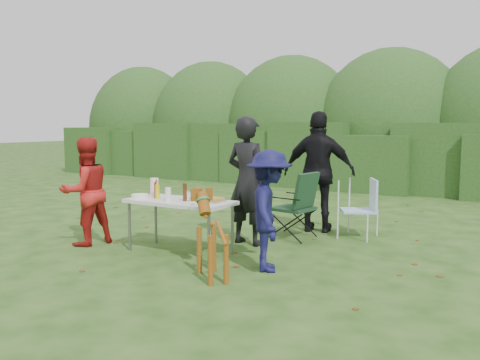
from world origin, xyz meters
The scene contains 20 objects.
ground centered at (0.00, 0.00, 0.00)m, with size 80.00×80.00×0.00m, color #1E4211.
hedge_row centered at (0.00, 8.00, 0.85)m, with size 22.00×1.40×1.70m, color #23471C.
shrub_backdrop centered at (0.00, 9.60, 1.60)m, with size 20.00×2.60×3.20m, color #3D6628.
folding_table centered at (-0.29, 0.03, 0.69)m, with size 1.50×0.70×0.74m.
person_cook centered at (0.24, 0.97, 0.95)m, with size 0.69×0.45×1.89m, color black.
person_red_jacket centered at (-1.77, -0.30, 0.80)m, with size 0.77×0.60×1.59m, color #B21B19.
person_black_puffy centered at (0.81, 2.33, 1.00)m, with size 1.17×0.49×1.99m, color black.
child centered at (1.17, -0.08, 0.74)m, with size 0.96×0.55×1.48m, color #111140.
dog centered at (0.76, -0.72, 0.49)m, with size 1.02×0.41×0.97m, color brown, non-canonical shape.
camping_chair centered at (0.64, 1.69, 0.53)m, with size 0.66×0.66×1.06m, color #193B21, non-canonical shape.
lawn_chair centered at (1.51, 2.24, 0.47)m, with size 0.55×0.55×0.94m, color #58A1D5, non-canonical shape.
food_tray centered at (0.11, 0.13, 0.75)m, with size 0.45×0.30×0.02m, color #B7B7BA.
focaccia_bread centered at (0.11, 0.13, 0.78)m, with size 0.40×0.26×0.04m, color #B28832.
mustard_bottle centered at (-0.62, -0.05, 0.84)m, with size 0.06×0.06×0.20m, color #CDC614.
ketchup_bottle centered at (-0.68, 0.01, 0.85)m, with size 0.06×0.06×0.22m, color #951500.
beer_bottle centered at (-0.17, 0.00, 0.86)m, with size 0.06×0.06×0.24m, color #47230F.
paper_towel_roll centered at (-0.85, 0.16, 0.87)m, with size 0.12×0.12×0.26m, color white.
cup_stack centered at (-0.38, -0.11, 0.83)m, with size 0.08×0.08×0.18m, color white.
pasta_bowl centered at (-0.23, 0.28, 0.79)m, with size 0.26×0.26×0.10m, color silver.
plate_stack centered at (-0.91, -0.08, 0.77)m, with size 0.24×0.24×0.05m, color white.
Camera 1 is at (4.02, -5.44, 1.78)m, focal length 38.00 mm.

